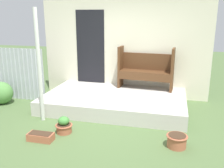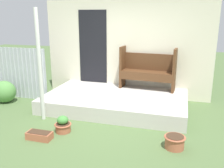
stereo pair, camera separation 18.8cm
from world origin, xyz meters
name	(u,v)px [view 1 (the left image)]	position (x,y,z in m)	size (l,w,h in m)	color
ground_plane	(103,124)	(0.00, 0.00, 0.00)	(24.00, 24.00, 0.00)	#516B3D
porch_slab	(114,101)	(0.00, 1.00, 0.16)	(3.37, 2.00, 0.33)	beige
house_wall	(122,49)	(-0.04, 2.02, 1.30)	(4.57, 0.08, 2.60)	beige
support_post	(39,67)	(-1.33, -0.11, 1.17)	(0.08, 0.08, 2.35)	silver
bench	(146,68)	(0.66, 1.75, 0.87)	(1.44, 0.50, 1.08)	#54331C
flower_pot_left	(64,126)	(-0.63, -0.57, 0.14)	(0.33, 0.33, 0.33)	#B26042
flower_pot_middle	(177,140)	(1.48, -0.61, 0.12)	(0.37, 0.37, 0.23)	#B26042
planter_box_rect	(41,137)	(-0.91, -0.96, 0.07)	(0.46, 0.22, 0.14)	#B26042
shrub_by_fence	(1,93)	(-2.87, 0.58, 0.28)	(0.59, 0.53, 0.57)	#599347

